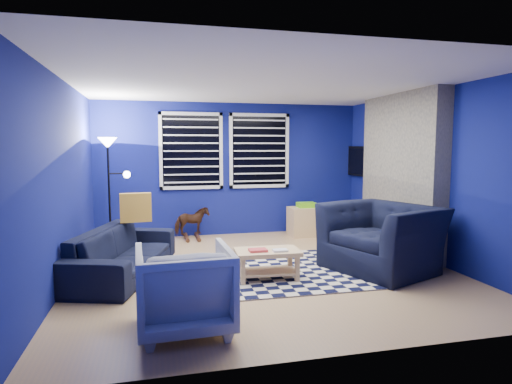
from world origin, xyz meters
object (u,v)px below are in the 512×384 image
(armchair_big, at_px, (381,238))
(cabinet, at_px, (306,221))
(sofa, at_px, (123,252))
(armchair_bent, at_px, (184,288))
(coffee_table, at_px, (267,258))
(floor_lamp, at_px, (109,158))
(rocking_horse, at_px, (192,221))
(tv, at_px, (361,161))

(armchair_big, height_order, cabinet, armchair_big)
(sofa, bearing_deg, armchair_bent, -143.72)
(sofa, relative_size, cabinet, 3.20)
(cabinet, bearing_deg, coffee_table, -120.83)
(cabinet, distance_m, floor_lamp, 3.69)
(armchair_big, relative_size, rocking_horse, 2.26)
(sofa, height_order, coffee_table, sofa)
(sofa, relative_size, armchair_big, 1.53)
(armchair_big, distance_m, floor_lamp, 4.40)
(coffee_table, bearing_deg, tv, 44.27)
(rocking_horse, height_order, floor_lamp, floor_lamp)
(rocking_horse, bearing_deg, armchair_big, -153.23)
(tv, height_order, floor_lamp, floor_lamp)
(armchair_big, height_order, floor_lamp, floor_lamp)
(rocking_horse, relative_size, coffee_table, 0.73)
(armchair_bent, bearing_deg, coffee_table, -133.66)
(armchair_big, distance_m, rocking_horse, 3.50)
(armchair_big, bearing_deg, floor_lamp, -142.26)
(cabinet, height_order, floor_lamp, floor_lamp)
(rocking_horse, distance_m, floor_lamp, 1.84)
(tv, distance_m, coffee_table, 3.68)
(sofa, distance_m, cabinet, 3.67)
(armchair_big, distance_m, armchair_bent, 3.05)
(armchair_big, bearing_deg, cabinet, 163.00)
(tv, xyz_separation_m, cabinet, (-1.09, 0.01, -1.12))
(tv, xyz_separation_m, coffee_table, (-2.51, -2.45, -1.12))
(coffee_table, bearing_deg, armchair_bent, -131.38)
(floor_lamp, bearing_deg, armchair_big, -30.35)
(armchair_big, bearing_deg, tv, 137.61)
(armchair_bent, xyz_separation_m, coffee_table, (1.12, 1.27, -0.11))
(armchair_bent, distance_m, rocking_horse, 3.95)
(tv, bearing_deg, cabinet, 179.66)
(tv, distance_m, sofa, 4.78)
(sofa, height_order, armchair_big, armchair_big)
(sofa, distance_m, rocking_horse, 2.28)
(rocking_horse, bearing_deg, floor_lamp, 92.74)
(armchair_big, xyz_separation_m, rocking_horse, (-2.34, 2.60, -0.12))
(tv, distance_m, floor_lamp, 4.58)
(sofa, height_order, cabinet, cabinet)
(sofa, relative_size, floor_lamp, 1.15)
(cabinet, relative_size, floor_lamp, 0.36)
(coffee_table, relative_size, cabinet, 1.26)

